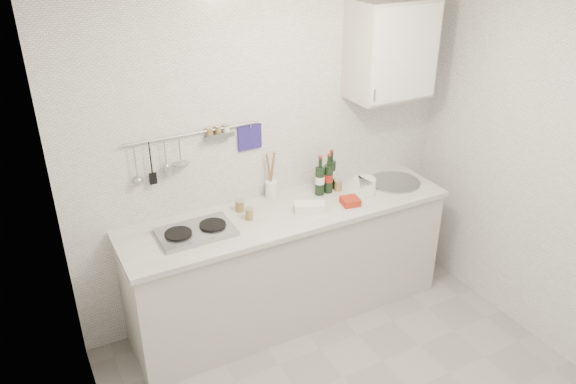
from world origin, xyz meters
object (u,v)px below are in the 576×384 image
at_px(plate_stack_sink, 363,186).
at_px(wine_bottles, 327,173).
at_px(plate_stack_hob, 191,236).
at_px(utensil_crock, 271,187).
at_px(wall_cabinet, 391,49).

distance_m(plate_stack_sink, wine_bottles, 0.30).
height_order(plate_stack_hob, utensil_crock, utensil_crock).
bearing_deg(utensil_crock, wine_bottles, -13.35).
bearing_deg(wall_cabinet, plate_stack_hob, -174.87).
bearing_deg(wall_cabinet, utensil_crock, 173.03).
height_order(plate_stack_hob, wine_bottles, wine_bottles).
distance_m(wine_bottles, utensil_crock, 0.43).
height_order(wall_cabinet, plate_stack_hob, wall_cabinet).
xyz_separation_m(plate_stack_hob, plate_stack_sink, (1.39, 0.03, 0.03)).
xyz_separation_m(plate_stack_sink, utensil_crock, (-0.67, 0.23, 0.04)).
height_order(wall_cabinet, utensil_crock, wall_cabinet).
xyz_separation_m(wine_bottles, utensil_crock, (-0.42, 0.10, -0.07)).
height_order(wine_bottles, utensil_crock, utensil_crock).
height_order(wall_cabinet, plate_stack_sink, wall_cabinet).
bearing_deg(wine_bottles, plate_stack_sink, -28.38).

